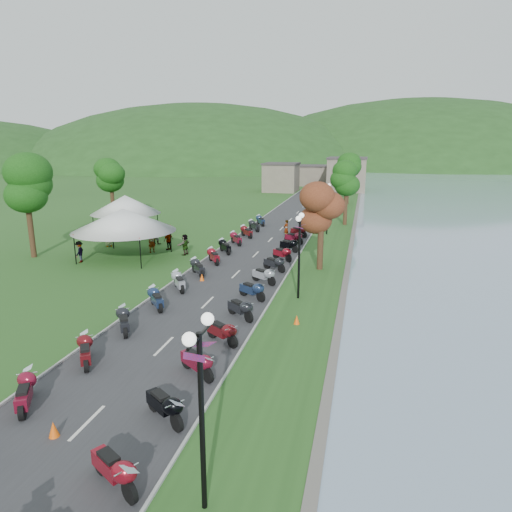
# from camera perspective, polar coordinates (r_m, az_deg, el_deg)

# --- Properties ---
(road) EXTENTS (7.00, 120.00, 0.02)m
(road) POSITION_cam_1_polar(r_m,az_deg,el_deg) (49.24, 3.21, 3.44)
(road) COLOR #343437
(road) RESTS_ON ground
(hills_backdrop) EXTENTS (360.00, 120.00, 76.00)m
(hills_backdrop) POSITION_cam_1_polar(r_m,az_deg,el_deg) (208.02, 11.26, 11.28)
(hills_backdrop) COLOR #285621
(hills_backdrop) RESTS_ON ground
(far_building) EXTENTS (18.00, 16.00, 5.00)m
(far_building) POSITION_cam_1_polar(r_m,az_deg,el_deg) (93.48, 7.01, 9.92)
(far_building) COLOR #776C5C
(far_building) RESTS_ON ground
(moto_row_left) EXTENTS (2.60, 49.49, 1.10)m
(moto_row_left) POSITION_cam_1_polar(r_m,az_deg,el_deg) (29.00, -9.65, -3.20)
(moto_row_left) COLOR #331411
(moto_row_left) RESTS_ON ground
(moto_row_right) EXTENTS (2.60, 40.01, 1.10)m
(moto_row_right) POSITION_cam_1_polar(r_m,az_deg,el_deg) (27.04, -0.39, -4.27)
(moto_row_right) COLOR #331411
(moto_row_right) RESTS_ON ground
(streetlamp_near) EXTENTS (1.40, 1.40, 5.00)m
(streetlamp_near) POSITION_cam_1_polar(r_m,az_deg,el_deg) (11.79, -6.78, -19.79)
(streetlamp_near) COLOR black
(streetlamp_near) RESTS_ON ground
(vendor_tent_main) EXTENTS (5.43, 5.43, 4.00)m
(vendor_tent_main) POSITION_cam_1_polar(r_m,az_deg,el_deg) (37.77, -16.10, 2.73)
(vendor_tent_main) COLOR silver
(vendor_tent_main) RESTS_ON ground
(vendor_tent_side) EXTENTS (4.52, 4.52, 4.00)m
(vendor_tent_side) POSITION_cam_1_polar(r_m,az_deg,el_deg) (47.10, -15.92, 4.90)
(vendor_tent_side) COLOR silver
(vendor_tent_side) RESTS_ON ground
(tree_park_left) EXTENTS (3.42, 3.42, 9.50)m
(tree_park_left) POSITION_cam_1_polar(r_m,az_deg,el_deg) (40.35, -26.70, 6.45)
(tree_park_left) COLOR #1D5B16
(tree_park_left) RESTS_ON ground
(tree_lakeside) EXTENTS (2.47, 2.47, 6.87)m
(tree_lakeside) POSITION_cam_1_polar(r_m,az_deg,el_deg) (32.97, 8.15, 4.10)
(tree_lakeside) COLOR #1D5B16
(tree_lakeside) RESTS_ON ground
(pedestrian_a) EXTENTS (0.79, 0.81, 1.80)m
(pedestrian_a) POSITION_cam_1_polar(r_m,az_deg,el_deg) (39.47, -12.81, 0.43)
(pedestrian_a) COLOR slate
(pedestrian_a) RESTS_ON ground
(pedestrian_b) EXTENTS (1.05, 0.75, 1.94)m
(pedestrian_b) POSITION_cam_1_polar(r_m,az_deg,el_deg) (42.79, -12.29, 1.51)
(pedestrian_b) COLOR slate
(pedestrian_b) RESTS_ON ground
(pedestrian_c) EXTENTS (0.67, 1.15, 1.67)m
(pedestrian_c) POSITION_cam_1_polar(r_m,az_deg,el_deg) (37.87, -21.09, -0.74)
(pedestrian_c) COLOR slate
(pedestrian_c) RESTS_ON ground
(traffic_cone_near) EXTENTS (0.34, 0.34, 0.53)m
(traffic_cone_near) POSITION_cam_1_polar(r_m,az_deg,el_deg) (16.61, -23.98, -19.20)
(traffic_cone_near) COLOR #F2590C
(traffic_cone_near) RESTS_ON ground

